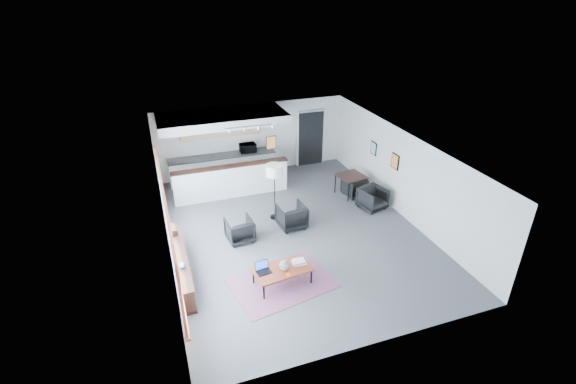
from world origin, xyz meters
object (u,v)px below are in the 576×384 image
object	(u,v)px
laptop	(263,268)
armchair_left	(240,229)
coffee_table	(282,270)
book_stack	(299,262)
armchair_right	(291,215)
floor_lamp	(274,172)
ceramic_pot	(284,265)
dining_table	(351,177)
dining_chair_far	(354,187)
dining_chair_near	(373,199)
microwave	(248,147)

from	to	relation	value
laptop	armchair_left	size ratio (longest dim) A/B	0.51
coffee_table	book_stack	xyz separation A→B (m)	(0.45, 0.08, 0.08)
armchair_right	floor_lamp	world-z (taller)	floor_lamp
ceramic_pot	floor_lamp	size ratio (longest dim) A/B	0.14
laptop	armchair_right	bearing A→B (deg)	47.76
armchair_right	dining_table	distance (m)	2.89
armchair_left	armchair_right	bearing A→B (deg)	-178.46
laptop	dining_chair_far	distance (m)	5.45
book_stack	armchair_left	size ratio (longest dim) A/B	0.45
floor_lamp	dining_chair_far	world-z (taller)	floor_lamp
armchair_left	dining_chair_near	xyz separation A→B (m)	(4.40, 0.38, -0.03)
laptop	floor_lamp	distance (m)	3.36
dining_chair_far	microwave	bearing A→B (deg)	-52.38
coffee_table	microwave	size ratio (longest dim) A/B	2.51
coffee_table	book_stack	distance (m)	0.47
coffee_table	dining_chair_far	distance (m)	5.16
ceramic_pot	laptop	bearing A→B (deg)	166.17
laptop	dining_chair_far	world-z (taller)	laptop
book_stack	dining_chair_far	distance (m)	4.78
laptop	ceramic_pot	distance (m)	0.51
ceramic_pot	microwave	bearing A→B (deg)	83.22
laptop	armchair_left	distance (m)	2.09
armchair_left	dining_chair_far	distance (m)	4.49
book_stack	microwave	xyz separation A→B (m)	(0.33, 6.20, 0.64)
book_stack	floor_lamp	xyz separation A→B (m)	(0.33, 2.95, 1.04)
floor_lamp	dining_chair_near	world-z (taller)	floor_lamp
armchair_right	dining_chair_near	distance (m)	2.81
ceramic_pot	dining_table	world-z (taller)	dining_table
book_stack	floor_lamp	world-z (taller)	floor_lamp
coffee_table	dining_table	xyz separation A→B (m)	(3.66, 3.64, 0.24)
armchair_left	dining_chair_far	world-z (taller)	armchair_left
ceramic_pot	armchair_left	world-z (taller)	armchair_left
armchair_right	dining_chair_far	world-z (taller)	armchair_right
armchair_right	dining_chair_far	bearing A→B (deg)	-160.41
laptop	armchair_left	bearing A→B (deg)	83.55
laptop	dining_table	xyz separation A→B (m)	(4.11, 3.56, 0.14)
floor_lamp	microwave	bearing A→B (deg)	89.85
coffee_table	microwave	xyz separation A→B (m)	(0.79, 6.28, 0.72)
laptop	dining_chair_near	distance (m)	4.99
book_stack	dining_chair_near	size ratio (longest dim) A/B	0.50
armchair_right	coffee_table	bearing A→B (deg)	61.12
armchair_left	dining_chair_near	size ratio (longest dim) A/B	1.10
laptop	dining_table	distance (m)	5.44
coffee_table	armchair_left	distance (m)	2.23
book_stack	dining_table	distance (m)	4.79
dining_chair_far	floor_lamp	bearing A→B (deg)	0.23
ceramic_pot	dining_chair_far	size ratio (longest dim) A/B	0.42
laptop	armchair_right	xyz separation A→B (m)	(1.53, 2.28, -0.12)
book_stack	dining_table	world-z (taller)	dining_table
microwave	dining_table	bearing A→B (deg)	-43.40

